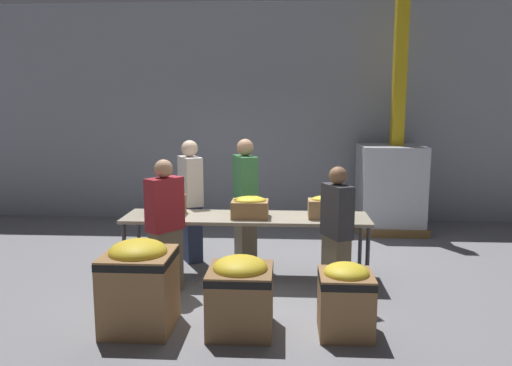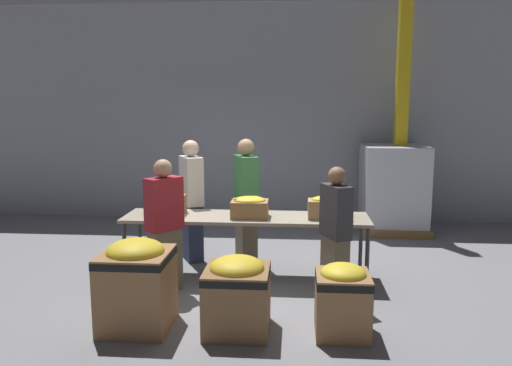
{
  "view_description": "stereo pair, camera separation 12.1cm",
  "coord_description": "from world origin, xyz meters",
  "px_view_note": "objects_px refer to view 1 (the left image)",
  "views": [
    {
      "loc": [
        0.49,
        -6.06,
        2.19
      ],
      "look_at": [
        0.12,
        0.11,
        1.2
      ],
      "focal_mm": 35.0,
      "sensor_mm": 36.0,
      "label": 1
    },
    {
      "loc": [
        0.61,
        -6.05,
        2.19
      ],
      "look_at": [
        0.12,
        0.11,
        1.2
      ],
      "focal_mm": 35.0,
      "sensor_mm": 36.0,
      "label": 2
    }
  ],
  "objects_px": {
    "banana_box_1": "(250,207)",
    "pallet_stack_0": "(390,189)",
    "support_pillar": "(398,115)",
    "volunteer_3": "(165,227)",
    "volunteer_0": "(245,202)",
    "donation_bin_0": "(139,282)",
    "donation_bin_1": "(240,292)",
    "donation_bin_2": "(346,297)",
    "banana_box_2": "(328,206)",
    "volunteer_1": "(337,234)",
    "sorting_table": "(246,220)",
    "banana_box_0": "(166,202)",
    "volunteer_2": "(191,202)"
  },
  "relations": [
    {
      "from": "volunteer_0",
      "to": "pallet_stack_0",
      "type": "height_order",
      "value": "volunteer_0"
    },
    {
      "from": "banana_box_1",
      "to": "volunteer_3",
      "type": "relative_size",
      "value": 0.29
    },
    {
      "from": "pallet_stack_0",
      "to": "banana_box_2",
      "type": "bearing_deg",
      "value": -116.09
    },
    {
      "from": "banana_box_1",
      "to": "pallet_stack_0",
      "type": "distance_m",
      "value": 3.45
    },
    {
      "from": "volunteer_1",
      "to": "support_pillar",
      "type": "bearing_deg",
      "value": -46.74
    },
    {
      "from": "volunteer_0",
      "to": "donation_bin_1",
      "type": "height_order",
      "value": "volunteer_0"
    },
    {
      "from": "banana_box_1",
      "to": "pallet_stack_0",
      "type": "height_order",
      "value": "pallet_stack_0"
    },
    {
      "from": "volunteer_2",
      "to": "volunteer_3",
      "type": "bearing_deg",
      "value": -31.14
    },
    {
      "from": "sorting_table",
      "to": "donation_bin_2",
      "type": "distance_m",
      "value": 1.89
    },
    {
      "from": "donation_bin_1",
      "to": "pallet_stack_0",
      "type": "xyz_separation_m",
      "value": [
        2.22,
        4.07,
        0.33
      ]
    },
    {
      "from": "donation_bin_1",
      "to": "support_pillar",
      "type": "height_order",
      "value": "support_pillar"
    },
    {
      "from": "donation_bin_2",
      "to": "volunteer_3",
      "type": "bearing_deg",
      "value": 153.68
    },
    {
      "from": "volunteer_0",
      "to": "sorting_table",
      "type": "bearing_deg",
      "value": -16.44
    },
    {
      "from": "donation_bin_1",
      "to": "pallet_stack_0",
      "type": "height_order",
      "value": "pallet_stack_0"
    },
    {
      "from": "volunteer_0",
      "to": "volunteer_3",
      "type": "distance_m",
      "value": 1.44
    },
    {
      "from": "volunteer_1",
      "to": "pallet_stack_0",
      "type": "relative_size",
      "value": 1.02
    },
    {
      "from": "banana_box_1",
      "to": "support_pillar",
      "type": "bearing_deg",
      "value": 48.88
    },
    {
      "from": "pallet_stack_0",
      "to": "donation_bin_2",
      "type": "bearing_deg",
      "value": -106.66
    },
    {
      "from": "volunteer_1",
      "to": "donation_bin_0",
      "type": "distance_m",
      "value": 2.2
    },
    {
      "from": "volunteer_0",
      "to": "donation_bin_0",
      "type": "distance_m",
      "value": 2.34
    },
    {
      "from": "banana_box_1",
      "to": "volunteer_0",
      "type": "distance_m",
      "value": 0.7
    },
    {
      "from": "donation_bin_2",
      "to": "banana_box_2",
      "type": "bearing_deg",
      "value": 92.09
    },
    {
      "from": "banana_box_1",
      "to": "sorting_table",
      "type": "bearing_deg",
      "value": 129.53
    },
    {
      "from": "sorting_table",
      "to": "donation_bin_0",
      "type": "height_order",
      "value": "donation_bin_0"
    },
    {
      "from": "banana_box_2",
      "to": "donation_bin_2",
      "type": "bearing_deg",
      "value": -87.91
    },
    {
      "from": "banana_box_1",
      "to": "volunteer_2",
      "type": "height_order",
      "value": "volunteer_2"
    },
    {
      "from": "donation_bin_0",
      "to": "pallet_stack_0",
      "type": "distance_m",
      "value": 5.19
    },
    {
      "from": "volunteer_1",
      "to": "donation_bin_0",
      "type": "xyz_separation_m",
      "value": [
        -1.98,
        -0.9,
        -0.28
      ]
    },
    {
      "from": "volunteer_1",
      "to": "donation_bin_1",
      "type": "distance_m",
      "value": 1.39
    },
    {
      "from": "banana_box_0",
      "to": "donation_bin_1",
      "type": "bearing_deg",
      "value": -55.17
    },
    {
      "from": "volunteer_1",
      "to": "donation_bin_2",
      "type": "xyz_separation_m",
      "value": [
        0.01,
        -0.9,
        -0.38
      ]
    },
    {
      "from": "sorting_table",
      "to": "banana_box_0",
      "type": "relative_size",
      "value": 6.44
    },
    {
      "from": "banana_box_0",
      "to": "donation_bin_2",
      "type": "distance_m",
      "value": 2.68
    },
    {
      "from": "banana_box_0",
      "to": "volunteer_3",
      "type": "relative_size",
      "value": 0.3
    },
    {
      "from": "sorting_table",
      "to": "pallet_stack_0",
      "type": "relative_size",
      "value": 2.06
    },
    {
      "from": "volunteer_1",
      "to": "donation_bin_2",
      "type": "height_order",
      "value": "volunteer_1"
    },
    {
      "from": "support_pillar",
      "to": "volunteer_3",
      "type": "bearing_deg",
      "value": -136.13
    },
    {
      "from": "pallet_stack_0",
      "to": "banana_box_1",
      "type": "bearing_deg",
      "value": -130.43
    },
    {
      "from": "banana_box_2",
      "to": "volunteer_3",
      "type": "bearing_deg",
      "value": -165.19
    },
    {
      "from": "banana_box_2",
      "to": "donation_bin_0",
      "type": "xyz_separation_m",
      "value": [
        -1.94,
        -1.47,
        -0.47
      ]
    },
    {
      "from": "donation_bin_2",
      "to": "support_pillar",
      "type": "distance_m",
      "value": 4.62
    },
    {
      "from": "volunteer_1",
      "to": "volunteer_0",
      "type": "bearing_deg",
      "value": 17.71
    },
    {
      "from": "volunteer_0",
      "to": "volunteer_1",
      "type": "height_order",
      "value": "volunteer_0"
    },
    {
      "from": "banana_box_0",
      "to": "volunteer_3",
      "type": "height_order",
      "value": "volunteer_3"
    },
    {
      "from": "banana_box_1",
      "to": "support_pillar",
      "type": "xyz_separation_m",
      "value": [
        2.33,
        2.67,
        1.07
      ]
    },
    {
      "from": "donation_bin_1",
      "to": "pallet_stack_0",
      "type": "distance_m",
      "value": 4.65
    },
    {
      "from": "donation_bin_0",
      "to": "donation_bin_1",
      "type": "distance_m",
      "value": 0.99
    },
    {
      "from": "banana_box_2",
      "to": "pallet_stack_0",
      "type": "distance_m",
      "value": 2.9
    },
    {
      "from": "donation_bin_1",
      "to": "support_pillar",
      "type": "relative_size",
      "value": 0.19
    },
    {
      "from": "volunteer_0",
      "to": "pallet_stack_0",
      "type": "distance_m",
      "value": 3.05
    }
  ]
}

